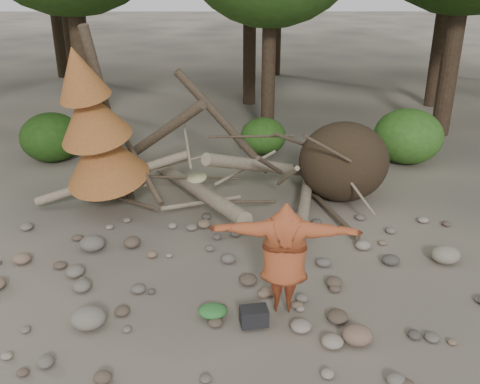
{
  "coord_description": "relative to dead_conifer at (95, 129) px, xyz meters",
  "views": [
    {
      "loc": [
        0.0,
        -7.96,
        5.48
      ],
      "look_at": [
        0.05,
        1.5,
        1.4
      ],
      "focal_mm": 40.0,
      "sensor_mm": 36.0,
      "label": 1
    }
  ],
  "objects": [
    {
      "name": "frisbee_thrower",
      "position": [
        3.88,
        -3.77,
        -1.05
      ],
      "size": [
        2.74,
        0.84,
        2.53
      ],
      "color": "#9B4323",
      "rests_on": "ground"
    },
    {
      "name": "boulder_front_left",
      "position": [
        0.7,
        -4.17,
        -1.94
      ],
      "size": [
        0.58,
        0.52,
        0.35
      ],
      "primitive_type": "ellipsoid",
      "color": "slate",
      "rests_on": "ground"
    },
    {
      "name": "cloth_green",
      "position": [
        2.7,
        -3.95,
        -2.02
      ],
      "size": [
        0.48,
        0.4,
        0.18
      ],
      "primitive_type": "ellipsoid",
      "color": "#2C6F2F",
      "rests_on": "ground"
    },
    {
      "name": "backpack",
      "position": [
        3.38,
        -4.19,
        -1.96
      ],
      "size": [
        0.49,
        0.36,
        0.3
      ],
      "primitive_type": "cube",
      "rotation": [
        0.0,
        0.0,
        0.16
      ],
      "color": "black",
      "rests_on": "ground"
    },
    {
      "name": "ground",
      "position": [
        3.12,
        -3.37,
        -2.11
      ],
      "size": [
        120.0,
        120.0,
        0.0
      ],
      "primitive_type": "plane",
      "color": "#514C44",
      "rests_on": "ground"
    },
    {
      "name": "dead_conifer",
      "position": [
        0.0,
        0.0,
        0.0
      ],
      "size": [
        2.06,
        2.16,
        4.35
      ],
      "color": "#4C3F30",
      "rests_on": "ground"
    },
    {
      "name": "bush_right",
      "position": [
        8.12,
        3.63,
        -1.31
      ],
      "size": [
        2.0,
        2.0,
        1.6
      ],
      "primitive_type": "ellipsoid",
      "color": "#356820",
      "rests_on": "ground"
    },
    {
      "name": "boulder_front_right",
      "position": [
        4.98,
        -4.59,
        -1.97
      ],
      "size": [
        0.48,
        0.43,
        0.29
      ],
      "primitive_type": "ellipsoid",
      "color": "#7A5E4C",
      "rests_on": "ground"
    },
    {
      "name": "bush_left",
      "position": [
        -2.38,
        3.83,
        -1.39
      ],
      "size": [
        1.8,
        1.8,
        1.44
      ],
      "primitive_type": "ellipsoid",
      "color": "#204512",
      "rests_on": "ground"
    },
    {
      "name": "boulder_mid_left",
      "position": [
        0.13,
        -1.64,
        -1.95
      ],
      "size": [
        0.52,
        0.47,
        0.31
      ],
      "primitive_type": "ellipsoid",
      "color": "#625A52",
      "rests_on": "ground"
    },
    {
      "name": "cloth_orange",
      "position": [
        3.37,
        -3.92,
        -2.05
      ],
      "size": [
        0.35,
        0.29,
        0.13
      ],
      "primitive_type": "ellipsoid",
      "color": "#9F641B",
      "rests_on": "ground"
    },
    {
      "name": "bush_mid",
      "position": [
        3.92,
        4.43,
        -1.55
      ],
      "size": [
        1.4,
        1.4,
        1.12
      ],
      "primitive_type": "ellipsoid",
      "color": "#2B5819",
      "rests_on": "ground"
    },
    {
      "name": "deadfall_pile",
      "position": [
        5.13,
        0.87,
        -1.16
      ],
      "size": [
        8.55,
        5.24,
        3.3
      ],
      "color": "#332619",
      "rests_on": "ground"
    },
    {
      "name": "boulder_mid_right",
      "position": [
        7.23,
        -2.16,
        -1.94
      ],
      "size": [
        0.57,
        0.52,
        0.34
      ],
      "primitive_type": "ellipsoid",
      "color": "gray",
      "rests_on": "ground"
    }
  ]
}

